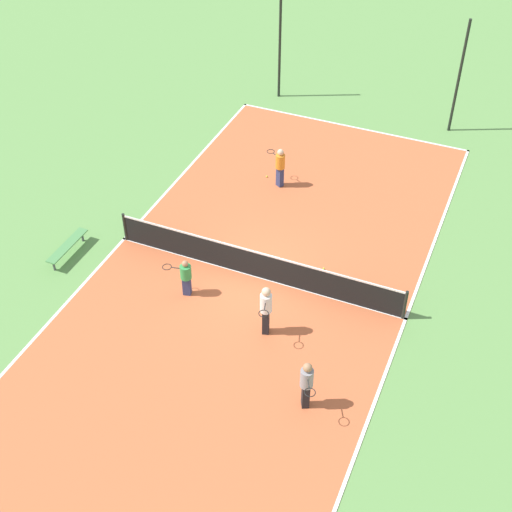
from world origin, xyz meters
TOP-DOWN VIEW (x-y plane):
  - ground_plane at (0.00, 0.00)m, footprint 80.00×80.00m
  - court_surface at (0.00, 0.00)m, footprint 10.23×21.39m
  - tennis_net at (0.00, 0.00)m, footprint 10.03×0.10m
  - bench at (-6.36, -1.50)m, footprint 0.36×1.99m
  - player_baseline_gray at (3.33, -4.37)m, footprint 0.72×0.98m
  - player_center_orange at (-1.23, 5.23)m, footprint 0.97×0.76m
  - player_far_green at (-1.72, -1.65)m, footprint 0.98×0.53m
  - player_near_white at (1.27, -2.23)m, footprint 0.57×0.99m
  - tennis_ball_midcourt at (1.96, 1.20)m, footprint 0.07×0.07m
  - tennis_ball_left_sideline at (3.79, 0.08)m, footprint 0.07×0.07m
  - tennis_ball_far_baseline at (-1.90, 5.55)m, footprint 0.07×0.07m
  - fence_post_back_left at (-3.97, 12.05)m, footprint 0.12×0.12m
  - fence_post_back_right at (3.97, 12.05)m, footprint 0.12×0.12m

SIDE VIEW (x-z plane):
  - ground_plane at x=0.00m, z-range 0.00..0.00m
  - court_surface at x=0.00m, z-range 0.00..0.02m
  - tennis_ball_midcourt at x=1.96m, z-range 0.02..0.09m
  - tennis_ball_left_sideline at x=3.79m, z-range 0.02..0.09m
  - tennis_ball_far_baseline at x=-1.90m, z-range 0.02..0.09m
  - bench at x=-6.36m, z-range 0.17..0.62m
  - tennis_net at x=0.00m, z-range 0.03..1.15m
  - player_far_green at x=-1.72m, z-range 0.11..1.49m
  - player_center_orange at x=-1.23m, z-range 0.14..1.76m
  - player_baseline_gray at x=3.33m, z-range 0.15..1.83m
  - player_near_white at x=1.27m, z-range 0.17..1.97m
  - fence_post_back_left at x=-3.97m, z-range 0.00..4.95m
  - fence_post_back_right at x=3.97m, z-range 0.00..4.95m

